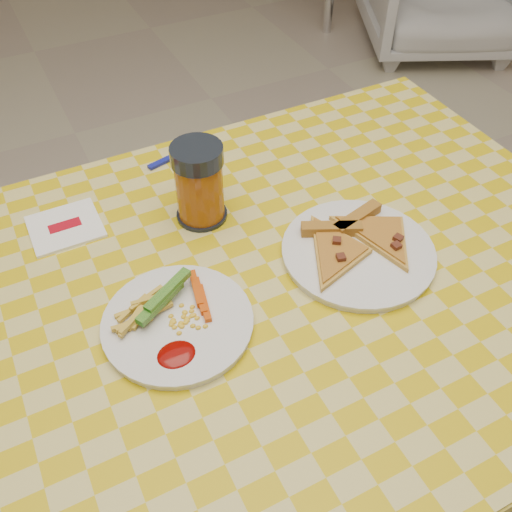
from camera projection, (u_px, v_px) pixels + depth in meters
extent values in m
plane|color=#B9A795|center=(251.00, 485.00, 1.44)|extent=(8.00, 8.00, 0.00)
cylinder|color=silver|center=(371.00, 235.00, 1.57)|extent=(0.06, 0.06, 0.71)
cube|color=#55351D|center=(248.00, 298.00, 0.92)|extent=(1.20, 0.80, 0.04)
cylinder|color=white|center=(178.00, 324.00, 0.85)|extent=(0.29, 0.29, 0.01)
cylinder|color=white|center=(358.00, 253.00, 0.95)|extent=(0.28, 0.28, 0.01)
cube|color=#135A0E|center=(164.00, 296.00, 0.84)|extent=(0.10, 0.07, 0.02)
cube|color=#CE4709|center=(200.00, 296.00, 0.87)|extent=(0.06, 0.08, 0.01)
ellipsoid|color=#760602|center=(176.00, 355.00, 0.80)|extent=(0.06, 0.05, 0.01)
cube|color=#A06B24|center=(331.00, 230.00, 0.96)|extent=(0.10, 0.06, 0.02)
cube|color=#A06B24|center=(357.00, 219.00, 0.98)|extent=(0.10, 0.05, 0.02)
cylinder|color=black|center=(202.00, 214.00, 1.02)|extent=(0.09, 0.09, 0.01)
cylinder|color=#8F450F|center=(200.00, 190.00, 0.98)|extent=(0.08, 0.08, 0.12)
cylinder|color=black|center=(197.00, 155.00, 0.93)|extent=(0.09, 0.09, 0.03)
cube|color=white|center=(65.00, 227.00, 1.00)|extent=(0.12, 0.11, 0.01)
cube|color=#A90919|center=(65.00, 225.00, 1.00)|extent=(0.06, 0.02, 0.00)
cube|color=navy|center=(172.00, 157.00, 1.14)|extent=(0.11, 0.04, 0.01)
cube|color=silver|center=(202.00, 143.00, 1.18)|extent=(0.05, 0.03, 0.00)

